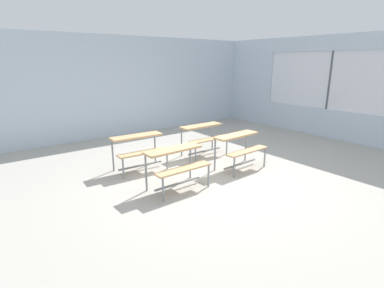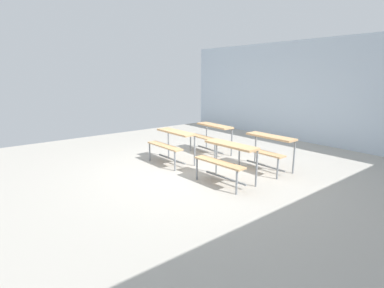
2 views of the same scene
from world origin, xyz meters
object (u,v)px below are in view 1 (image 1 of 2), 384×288
(desk_bench_r0c0, at_px, (177,159))
(desk_bench_r1c0, at_px, (139,144))
(desk_bench_r0c1, at_px, (240,143))
(desk_bench_r1c1, at_px, (204,133))

(desk_bench_r0c0, bearing_deg, desk_bench_r1c0, 92.70)
(desk_bench_r0c0, xyz_separation_m, desk_bench_r0c1, (1.69, 0.07, 0.00))
(desk_bench_r0c0, height_order, desk_bench_r0c1, same)
(desk_bench_r0c0, distance_m, desk_bench_r1c1, 2.11)
(desk_bench_r1c1, bearing_deg, desk_bench_r0c1, -89.79)
(desk_bench_r0c0, bearing_deg, desk_bench_r0c1, 1.09)
(desk_bench_r0c1, xyz_separation_m, desk_bench_r1c0, (-1.77, 1.23, 0.00))
(desk_bench_r1c1, bearing_deg, desk_bench_r1c0, 179.33)
(desk_bench_r0c0, height_order, desk_bench_r1c0, same)
(desk_bench_r1c0, bearing_deg, desk_bench_r0c1, -32.10)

